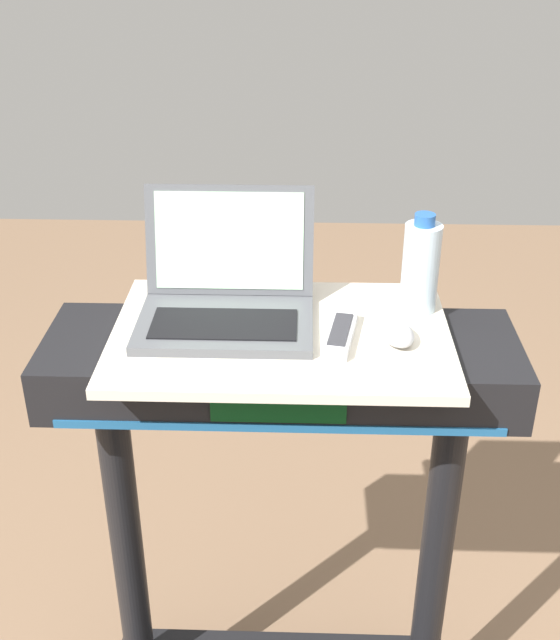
% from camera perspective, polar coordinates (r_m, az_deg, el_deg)
% --- Properties ---
extents(desk_board, '(0.63, 0.42, 0.02)m').
position_cam_1_polar(desk_board, '(1.50, 0.06, -1.11)').
color(desk_board, beige).
rests_on(desk_board, treadmill_base).
extents(laptop, '(0.33, 0.27, 0.23)m').
position_cam_1_polar(laptop, '(1.52, -3.84, 1.72)').
color(laptop, '#515459').
rests_on(laptop, desk_board).
extents(computer_mouse, '(0.08, 0.11, 0.03)m').
position_cam_1_polar(computer_mouse, '(1.47, 8.29, -0.88)').
color(computer_mouse, '#B2B2B7').
rests_on(computer_mouse, desk_board).
extents(water_bottle, '(0.07, 0.07, 0.20)m').
position_cam_1_polar(water_bottle, '(1.55, 9.99, 3.79)').
color(water_bottle, silver).
rests_on(water_bottle, desk_board).
extents(tv_remote, '(0.07, 0.17, 0.02)m').
position_cam_1_polar(tv_remote, '(1.46, 4.31, -1.01)').
color(tv_remote, silver).
rests_on(tv_remote, desk_board).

